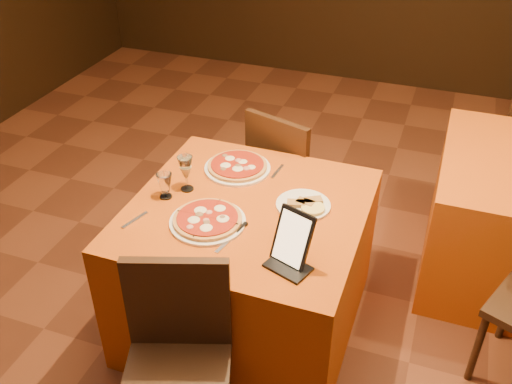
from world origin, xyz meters
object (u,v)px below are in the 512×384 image
(chair_main_near, at_px, (176,380))
(chair_main_far, at_px, (294,175))
(main_table, at_px, (248,267))
(wine_glass, at_px, (186,173))
(tablet, at_px, (293,238))
(pizza_far, at_px, (237,167))
(pizza_near, at_px, (208,220))
(water_glass, at_px, (165,186))

(chair_main_near, height_order, chair_main_far, same)
(chair_main_near, bearing_deg, main_table, 71.13)
(chair_main_far, distance_m, wine_glass, 0.92)
(main_table, distance_m, chair_main_far, 0.80)
(chair_main_near, relative_size, tablet, 3.73)
(tablet, bearing_deg, pizza_far, 148.38)
(wine_glass, relative_size, tablet, 0.78)
(main_table, distance_m, pizza_far, 0.52)
(main_table, height_order, tablet, tablet)
(pizza_near, xyz_separation_m, water_glass, (-0.28, 0.12, 0.05))
(chair_main_near, distance_m, pizza_near, 0.71)
(wine_glass, relative_size, water_glass, 1.46)
(main_table, bearing_deg, water_glass, -172.08)
(main_table, height_order, water_glass, water_glass)
(chair_main_far, distance_m, pizza_far, 0.61)
(chair_main_near, relative_size, pizza_far, 2.63)
(wine_glass, height_order, tablet, tablet)
(water_glass, bearing_deg, pizza_far, 56.63)
(pizza_near, relative_size, wine_glass, 1.84)
(pizza_near, distance_m, pizza_far, 0.48)
(chair_main_far, relative_size, wine_glass, 4.79)
(chair_main_near, distance_m, pizza_far, 1.16)
(pizza_near, bearing_deg, tablet, -15.22)
(pizza_near, bearing_deg, chair_main_near, -78.58)
(main_table, xyz_separation_m, wine_glass, (-0.33, 0.04, 0.47))
(chair_main_far, relative_size, tablet, 3.73)
(chair_main_near, bearing_deg, pizza_near, 82.55)
(pizza_far, height_order, tablet, tablet)
(chair_main_near, distance_m, wine_glass, 0.99)
(water_glass, height_order, tablet, tablet)
(wine_glass, bearing_deg, water_glass, -125.26)
(pizza_near, xyz_separation_m, pizza_far, (-0.04, 0.48, 0.00))
(main_table, height_order, pizza_far, pizza_far)
(main_table, bearing_deg, chair_main_far, 90.00)
(main_table, xyz_separation_m, water_glass, (-0.40, -0.06, 0.44))
(chair_main_near, height_order, tablet, tablet)
(main_table, relative_size, chair_main_far, 1.21)
(pizza_far, height_order, wine_glass, wine_glass)
(pizza_near, bearing_deg, pizza_far, 95.02)
(pizza_near, xyz_separation_m, wine_glass, (-0.21, 0.22, 0.08))
(main_table, bearing_deg, wine_glass, 173.18)
(pizza_far, relative_size, water_glass, 2.66)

